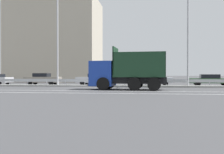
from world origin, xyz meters
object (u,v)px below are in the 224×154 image
object	(u,v)px
parked_car_3	(96,79)
street_lamp_2	(188,36)
parked_car_4	(152,79)
street_lamp_1	(57,32)
parked_car_5	(211,80)
dump_truck	(120,75)
parked_car_2	(43,79)
median_road_sign	(155,76)

from	to	relation	value
parked_car_3	street_lamp_2	bearing A→B (deg)	-115.35
street_lamp_2	parked_car_4	world-z (taller)	street_lamp_2
parked_car_4	street_lamp_1	bearing A→B (deg)	-65.88
parked_car_3	parked_car_4	bearing A→B (deg)	-91.93
street_lamp_2	parked_car_5	world-z (taller)	street_lamp_2
street_lamp_1	dump_truck	bearing A→B (deg)	-31.63
street_lamp_1	parked_car_5	bearing A→B (deg)	13.89
parked_car_2	parked_car_5	size ratio (longest dim) A/B	0.87
dump_truck	median_road_sign	size ratio (longest dim) A/B	3.07
median_road_sign	street_lamp_2	distance (m)	5.01
median_road_sign	parked_car_5	distance (m)	7.37
parked_car_3	parked_car_5	bearing A→B (deg)	-92.51
parked_car_5	street_lamp_2	bearing A→B (deg)	-31.44
dump_truck	parked_car_2	distance (m)	13.09
median_road_sign	parked_car_2	world-z (taller)	median_road_sign
street_lamp_2	parked_car_4	distance (m)	6.93
parked_car_5	median_road_sign	bearing A→B (deg)	-52.94
parked_car_4	dump_truck	bearing A→B (deg)	-18.11
parked_car_2	street_lamp_1	bearing A→B (deg)	36.88
street_lamp_1	parked_car_3	world-z (taller)	street_lamp_1
parked_car_3	street_lamp_1	bearing A→B (deg)	141.92
median_road_sign	parked_car_5	size ratio (longest dim) A/B	0.43
street_lamp_2	parked_car_4	xyz separation A→B (m)	(-3.32, 4.37, -4.23)
street_lamp_1	parked_car_2	xyz separation A→B (m)	(-3.19, 4.03, -4.93)
street_lamp_2	parked_car_3	xyz separation A→B (m)	(-9.92, 4.46, -4.27)
street_lamp_2	parked_car_4	bearing A→B (deg)	127.24
street_lamp_2	parked_car_2	size ratio (longest dim) A/B	2.11
street_lamp_2	parked_car_5	xyz separation A→B (m)	(3.04, 4.15, -4.30)
parked_car_2	parked_car_5	world-z (taller)	parked_car_2
parked_car_3	parked_car_4	world-z (taller)	parked_car_4
median_road_sign	parked_car_4	xyz separation A→B (m)	(-0.14, 4.14, -0.36)
parked_car_3	dump_truck	bearing A→B (deg)	-157.96
dump_truck	parked_car_5	xyz separation A→B (m)	(9.29, 8.27, -0.59)
dump_truck	parked_car_2	world-z (taller)	dump_truck
median_road_sign	street_lamp_2	size ratio (longest dim) A/B	0.24
parked_car_2	parked_car_3	bearing A→B (deg)	91.08
median_road_sign	street_lamp_1	distance (m)	10.97
street_lamp_2	parked_car_2	bearing A→B (deg)	165.70
median_road_sign	parked_car_2	distance (m)	13.76
median_road_sign	parked_car_3	distance (m)	7.97
parked_car_4	parked_car_2	bearing A→B (deg)	-88.23
parked_car_3	median_road_sign	bearing A→B (deg)	-123.30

